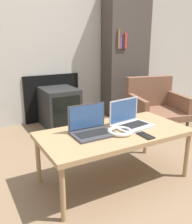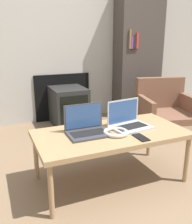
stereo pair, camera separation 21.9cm
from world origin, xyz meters
name	(u,v)px [view 1 (the left image)]	position (x,y,z in m)	size (l,w,h in m)	color
ground_plane	(137,199)	(0.00, 0.00, 0.00)	(14.00, 14.00, 0.00)	#7A6047
wall_back	(40,26)	(0.00, 2.10, 1.29)	(7.00, 0.08, 2.60)	#ADA89E
table	(115,135)	(0.00, 0.31, 0.39)	(1.18, 0.60, 0.43)	#9E7A51
laptop_left	(91,128)	(-0.19, 0.36, 0.47)	(0.32, 0.23, 0.22)	#38383D
laptop_right	(130,120)	(0.18, 0.36, 0.47)	(0.35, 0.27, 0.22)	#B2B2B7
headphones	(120,131)	(0.01, 0.26, 0.44)	(0.19, 0.19, 0.03)	beige
phone	(145,136)	(0.14, 0.11, 0.43)	(0.07, 0.15, 0.01)	black
tv	(60,107)	(0.11, 1.79, 0.25)	(0.43, 0.52, 0.51)	black
armchair	(154,103)	(1.22, 1.21, 0.30)	(0.79, 0.77, 0.63)	brown
bookshelf	(126,54)	(1.23, 1.90, 0.90)	(0.68, 0.32, 1.80)	#3F3833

